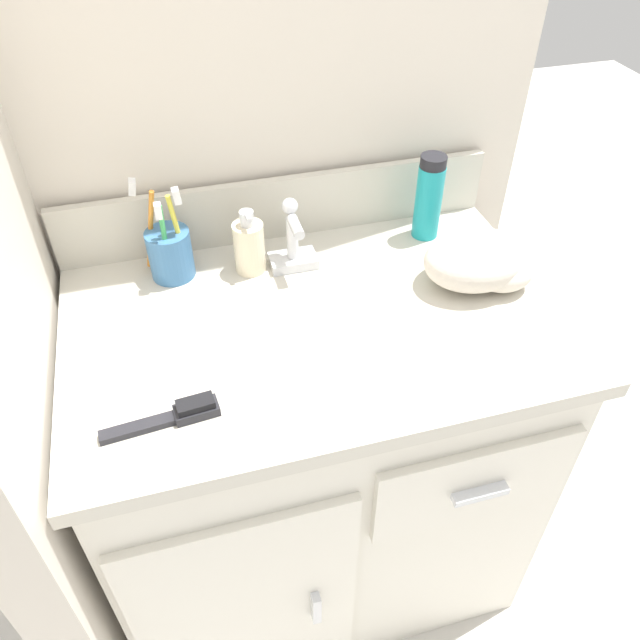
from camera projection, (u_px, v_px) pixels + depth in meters
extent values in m
plane|color=beige|center=(317.00, 553.00, 1.62)|extent=(6.00, 6.00, 0.00)
cube|color=beige|center=(267.00, 82.00, 1.13)|extent=(1.04, 0.08, 2.20)
cube|color=silver|center=(317.00, 463.00, 1.36)|extent=(0.83, 0.52, 0.78)
cube|color=silver|center=(251.00, 616.00, 1.15)|extent=(0.40, 0.02, 0.62)
cube|color=silver|center=(475.00, 485.00, 1.06)|extent=(0.37, 0.02, 0.19)
cube|color=silver|center=(316.00, 608.00, 1.16)|extent=(0.02, 0.02, 0.09)
cube|color=silver|center=(480.00, 494.00, 1.05)|extent=(0.10, 0.02, 0.01)
cube|color=beige|center=(316.00, 325.00, 1.09)|extent=(0.86, 0.56, 0.03)
ellipsoid|color=#B6B2A4|center=(316.00, 350.00, 1.13)|extent=(0.34, 0.27, 0.15)
cylinder|color=silver|center=(316.00, 378.00, 1.18)|extent=(0.03, 0.03, 0.01)
cube|color=beige|center=(279.00, 208.00, 1.24)|extent=(0.86, 0.02, 0.13)
cube|color=silver|center=(293.00, 261.00, 1.20)|extent=(0.09, 0.06, 0.02)
cylinder|color=silver|center=(292.00, 238.00, 1.16)|extent=(0.02, 0.02, 0.08)
cylinder|color=silver|center=(296.00, 227.00, 1.11)|extent=(0.02, 0.06, 0.02)
sphere|color=silver|center=(290.00, 206.00, 1.13)|extent=(0.03, 0.03, 0.03)
cylinder|color=teal|center=(170.00, 254.00, 1.15)|extent=(0.08, 0.08, 0.09)
cylinder|color=yellow|center=(179.00, 236.00, 1.12)|extent=(0.02, 0.01, 0.16)
cube|color=white|center=(176.00, 196.00, 1.07)|extent=(0.01, 0.02, 0.03)
cylinder|color=orange|center=(150.00, 230.00, 1.13)|extent=(0.04, 0.03, 0.17)
cube|color=white|center=(132.00, 187.00, 1.08)|extent=(0.02, 0.02, 0.03)
cylinder|color=green|center=(166.00, 245.00, 1.11)|extent=(0.01, 0.02, 0.15)
cube|color=white|center=(158.00, 211.00, 1.05)|extent=(0.01, 0.02, 0.03)
cylinder|color=beige|center=(249.00, 248.00, 1.16)|extent=(0.06, 0.06, 0.10)
cylinder|color=silver|center=(247.00, 218.00, 1.12)|extent=(0.03, 0.03, 0.03)
cylinder|color=silver|center=(248.00, 216.00, 1.10)|extent=(0.01, 0.03, 0.01)
cylinder|color=teal|center=(428.00, 202.00, 1.23)|extent=(0.05, 0.05, 0.15)
cylinder|color=black|center=(434.00, 162.00, 1.17)|extent=(0.05, 0.05, 0.02)
cube|color=#232328|center=(137.00, 428.00, 0.90)|extent=(0.11, 0.03, 0.01)
cube|color=#232328|center=(197.00, 410.00, 0.92)|extent=(0.07, 0.04, 0.02)
cube|color=black|center=(195.00, 404.00, 0.91)|extent=(0.06, 0.03, 0.01)
ellipsoid|color=beige|center=(476.00, 260.00, 1.13)|extent=(0.19, 0.15, 0.10)
ellipsoid|color=silver|center=(501.00, 269.00, 1.13)|extent=(0.12, 0.10, 0.07)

